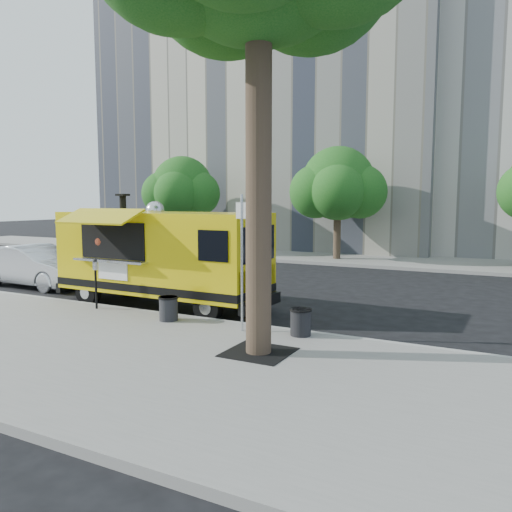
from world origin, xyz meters
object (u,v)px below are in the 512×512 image
(far_tree_b, at_px, (338,184))
(sign_post, at_px, (242,254))
(trash_bin_right, at_px, (169,308))
(far_tree_a, at_px, (182,187))
(sedan, at_px, (36,266))
(parking_meter, at_px, (96,278))
(food_truck, at_px, (161,255))
(trash_bin_left, at_px, (301,321))

(far_tree_b, xyz_separation_m, sign_post, (2.55, -14.25, -1.98))
(far_tree_b, xyz_separation_m, trash_bin_right, (0.52, -14.23, -3.37))
(far_tree_a, height_order, sedan, far_tree_a)
(parking_meter, xyz_separation_m, trash_bin_right, (2.52, -0.18, -0.52))
(food_truck, height_order, trash_bin_right, food_truck)
(far_tree_a, distance_m, food_truck, 14.69)
(parking_meter, relative_size, food_truck, 0.21)
(sign_post, distance_m, trash_bin_right, 2.46)
(sign_post, relative_size, parking_meter, 2.25)
(far_tree_a, bearing_deg, parking_meter, -62.85)
(sedan, bearing_deg, food_truck, -95.15)
(far_tree_b, bearing_deg, far_tree_a, -177.46)
(sedan, distance_m, trash_bin_left, 11.08)
(far_tree_b, relative_size, food_truck, 0.85)
(trash_bin_right, bearing_deg, trash_bin_left, 3.89)
(sign_post, relative_size, sedan, 0.67)
(trash_bin_right, bearing_deg, food_truck, 132.40)
(sedan, bearing_deg, far_tree_a, 10.97)
(far_tree_b, height_order, parking_meter, far_tree_b)
(sedan, bearing_deg, trash_bin_right, -106.19)
(far_tree_b, xyz_separation_m, parking_meter, (-2.00, -14.05, -2.85))
(trash_bin_right, bearing_deg, sedan, 162.59)
(parking_meter, relative_size, sedan, 0.30)
(trash_bin_left, bearing_deg, far_tree_a, 133.35)
(far_tree_b, bearing_deg, sedan, -120.66)
(food_truck, distance_m, trash_bin_left, 5.19)
(far_tree_b, height_order, food_truck, far_tree_b)
(parking_meter, xyz_separation_m, sedan, (-5.03, 2.19, -0.25))
(parking_meter, relative_size, trash_bin_right, 2.30)
(far_tree_b, distance_m, sign_post, 14.61)
(sign_post, distance_m, parking_meter, 4.64)
(parking_meter, height_order, trash_bin_right, parking_meter)
(food_truck, bearing_deg, parking_meter, -121.49)
(far_tree_a, bearing_deg, food_truck, -56.69)
(far_tree_a, distance_m, sign_post, 18.14)
(far_tree_b, relative_size, trash_bin_right, 9.50)
(parking_meter, distance_m, food_truck, 1.88)
(far_tree_a, xyz_separation_m, parking_meter, (7.00, -13.65, -2.79))
(far_tree_b, height_order, trash_bin_left, far_tree_b)
(far_tree_a, height_order, parking_meter, far_tree_a)
(sedan, xyz_separation_m, trash_bin_left, (10.87, -2.14, -0.27))
(food_truck, bearing_deg, far_tree_a, 124.30)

